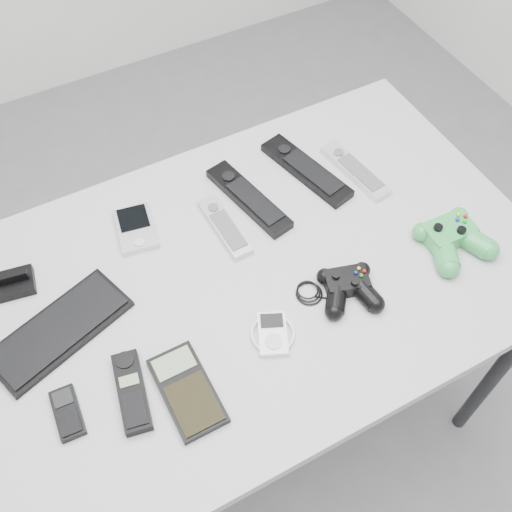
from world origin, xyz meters
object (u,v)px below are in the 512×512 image
remote_black_a (249,198)px  cordless_handset (132,391)px  remote_silver_a (225,226)px  mobile_phone (67,413)px  desk (256,288)px  remote_black_b (306,169)px  pda_keyboard (60,330)px  calculator (187,390)px  pda (136,228)px  remote_silver_b (355,170)px  mp3_player (273,334)px  controller_black (348,286)px  controller_green (453,237)px

remote_black_a → cordless_handset: (-0.39, -0.30, -0.00)m
remote_silver_a → mobile_phone: bearing=-151.9°
desk → cordless_handset: bearing=-157.6°
remote_black_b → mobile_phone: (-0.67, -0.30, -0.00)m
pda_keyboard → calculator: bearing=-72.5°
pda → remote_black_b: (0.41, -0.03, 0.00)m
desk → pda: (-0.18, 0.21, 0.08)m
remote_silver_b → mp3_player: 0.47m
pda_keyboard → pda: size_ratio=2.26×
remote_black_a → mobile_phone: 0.58m
desk → mobile_phone: (-0.44, -0.12, 0.08)m
cordless_handset → controller_black: size_ratio=0.75×
pda_keyboard → controller_green: 0.81m
pda → remote_silver_a: (0.17, -0.08, -0.00)m
pda → cordless_handset: bearing=-102.5°
desk → pda_keyboard: size_ratio=4.32×
remote_silver_b → mobile_phone: 0.80m
pda → remote_silver_a: bearing=-16.4°
mobile_phone → mp3_player: (0.39, -0.03, -0.00)m
pda_keyboard → controller_black: (0.53, -0.18, 0.01)m
pda → mobile_phone: bearing=-118.1°
controller_black → controller_green: (0.26, -0.00, 0.00)m
remote_black_b → controller_green: size_ratio=1.60×
remote_black_a → mobile_phone: remote_black_a is taller
pda_keyboard → calculator: size_ratio=1.57×
remote_silver_b → mp3_player: size_ratio=2.17×
remote_black_a → controller_green: 0.44m
remote_black_b → mobile_phone: bearing=-169.4°
remote_black_b → remote_silver_b: bearing=-41.6°
pda → controller_black: (0.32, -0.34, 0.01)m
remote_black_b → controller_black: (-0.09, -0.32, 0.01)m
remote_black_b → cordless_handset: bearing=-163.7°
pda_keyboard → remote_black_a: size_ratio=1.14×
remote_black_b → cordless_handset: size_ratio=1.61×
remote_silver_a → calculator: 0.38m
remote_silver_b → controller_black: 0.33m
calculator → controller_black: bearing=6.4°
mobile_phone → controller_green: bearing=2.2°
remote_silver_b → mp3_player: bearing=-150.6°
remote_black_a → controller_black: (0.06, -0.30, 0.01)m
remote_black_a → mobile_phone: bearing=-162.4°
pda → controller_green: size_ratio=0.78×
desk → mp3_player: size_ratio=12.99×
cordless_handset → controller_green: controller_green is taller
pda → controller_black: bearing=-37.4°
mp3_player → controller_black: controller_black is taller
cordless_handset → remote_black_b: bearing=40.8°
mp3_player → controller_black: (0.18, 0.02, 0.01)m
remote_silver_a → mp3_player: (-0.03, -0.27, -0.00)m
pda → remote_black_a: size_ratio=0.50×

